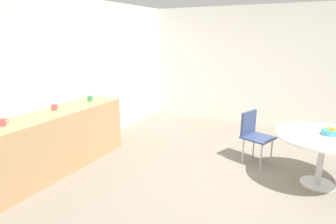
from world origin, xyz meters
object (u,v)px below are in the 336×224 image
Objects in this scene: round_table at (323,143)px; mug_white at (2,122)px; mug_red at (90,98)px; mug_green at (54,107)px; fruit_bowl at (330,131)px; chair_navy at (253,131)px.

mug_white reaches higher than round_table.
round_table is at bearing -82.22° from mug_red.
mug_green reaches higher than round_table.
chair_navy is at bearing 73.80° from fruit_bowl.
fruit_bowl is 1.57× the size of mug_green.
mug_green is 1.00× the size of mug_red.
mug_white is 1.00× the size of mug_green.
round_table is at bearing -109.64° from chair_navy.
mug_red reaches higher than round_table.
fruit_bowl is 1.57× the size of mug_white.
mug_red is at bearing 98.41° from fruit_bowl.
round_table is 9.45× the size of mug_white.
mug_red reaches higher than chair_navy.
mug_red is at bearing -1.00° from mug_white.
chair_navy is at bearing -72.15° from mug_red.
chair_navy is 3.08m from mug_green.
mug_white is at bearing 119.66° from fruit_bowl.
mug_red is (-0.83, 2.58, 0.43)m from chair_navy.
mug_red is (1.53, -0.03, 0.00)m from mug_white.
round_table is 9.45× the size of mug_red.
chair_navy is 6.43× the size of mug_red.
mug_white is at bearing 132.22° from chair_navy.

